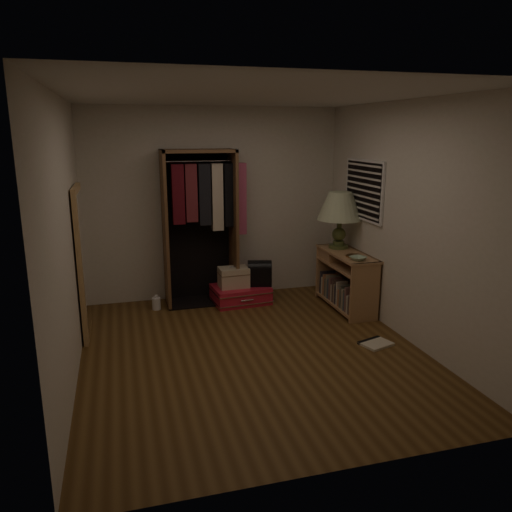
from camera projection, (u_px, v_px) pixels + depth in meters
name	position (u px, v px, depth m)	size (l,w,h in m)	color
ground	(253.00, 352.00, 5.28)	(4.00, 4.00, 0.00)	#553818
room_walls	(259.00, 211.00, 4.98)	(3.52, 4.02, 2.60)	beige
console_bookshelf	(344.00, 278.00, 6.56)	(0.42, 1.12, 0.75)	#AA7B52
open_wardrobe	(204.00, 212.00, 6.59)	(1.09, 0.50, 2.05)	brown
floor_mirror	(82.00, 262.00, 5.57)	(0.06, 0.80, 1.70)	tan
pink_suitcase	(241.00, 294.00, 6.79)	(0.81, 0.61, 0.23)	red
train_case	(234.00, 277.00, 6.70)	(0.40, 0.29, 0.29)	#C6B597
black_bag	(260.00, 272.00, 6.77)	(0.36, 0.28, 0.35)	black
table_lamp	(340.00, 207.00, 6.56)	(0.77, 0.77, 0.75)	#465429
brass_tray	(355.00, 256.00, 6.24)	(0.24, 0.24, 0.01)	#9E6E3D
ceramic_bowl	(358.00, 258.00, 6.05)	(0.19, 0.19, 0.05)	#A0C0A0
white_jug	(156.00, 303.00, 6.53)	(0.15, 0.15, 0.20)	white
floor_book	(375.00, 343.00, 5.47)	(0.38, 0.34, 0.03)	beige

